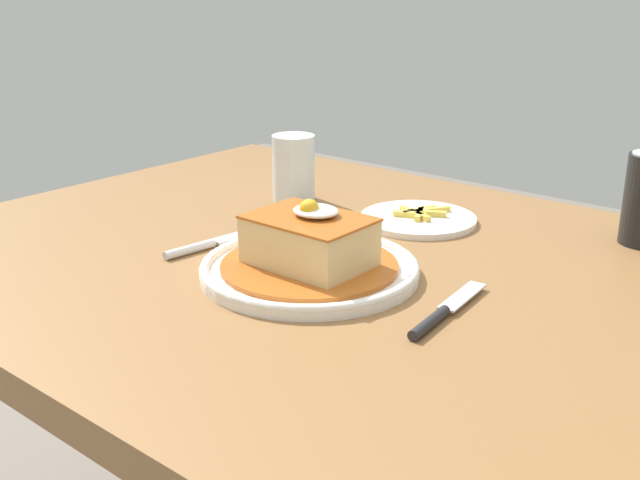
% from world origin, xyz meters
% --- Properties ---
extents(dining_table, '(1.10, 0.85, 0.76)m').
position_xyz_m(dining_table, '(0.00, 0.00, 0.63)').
color(dining_table, olive).
rests_on(dining_table, ground_plane).
extents(main_plate, '(0.26, 0.26, 0.02)m').
position_xyz_m(main_plate, '(0.03, -0.07, 0.77)').
color(main_plate, white).
rests_on(main_plate, dining_table).
extents(sandwich_meal, '(0.21, 0.21, 0.09)m').
position_xyz_m(sandwich_meal, '(0.03, -0.07, 0.80)').
color(sandwich_meal, '#B75B1E').
rests_on(sandwich_meal, main_plate).
extents(fork, '(0.03, 0.14, 0.01)m').
position_xyz_m(fork, '(-0.14, -0.09, 0.76)').
color(fork, silver).
rests_on(fork, dining_table).
extents(knife, '(0.03, 0.17, 0.01)m').
position_xyz_m(knife, '(0.22, -0.08, 0.76)').
color(knife, '#262628').
rests_on(knife, dining_table).
extents(drinking_glass, '(0.07, 0.07, 0.10)m').
position_xyz_m(drinking_glass, '(-0.20, 0.16, 0.80)').
color(drinking_glass, gold).
rests_on(drinking_glass, dining_table).
extents(side_plate_fries, '(0.17, 0.17, 0.02)m').
position_xyz_m(side_plate_fries, '(0.01, 0.19, 0.76)').
color(side_plate_fries, white).
rests_on(side_plate_fries, dining_table).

